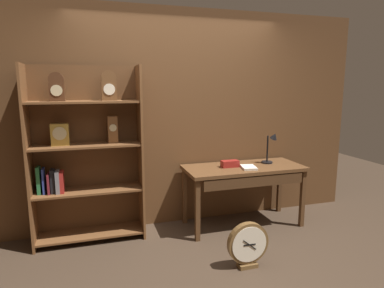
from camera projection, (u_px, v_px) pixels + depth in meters
name	position (u px, v px, depth m)	size (l,w,h in m)	color
ground_plane	(214.00, 274.00, 3.06)	(10.00, 10.00, 0.00)	#3D2D21
back_wood_panel	(177.00, 119.00, 4.06)	(4.80, 0.05, 2.60)	brown
bookshelf	(85.00, 154.00, 3.59)	(1.17, 0.36, 1.92)	brown
workbench	(245.00, 174.00, 4.01)	(1.44, 0.62, 0.74)	brown
desk_lamp	(271.00, 147.00, 4.13)	(0.19, 0.19, 0.40)	black
toolbox_small	(230.00, 164.00, 3.98)	(0.21, 0.10, 0.08)	maroon
open_repair_manual	(249.00, 167.00, 3.91)	(0.16, 0.22, 0.03)	silver
round_clock_large	(248.00, 245.00, 3.13)	(0.40, 0.11, 0.44)	brown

